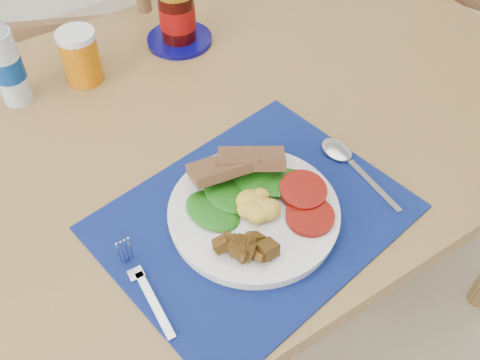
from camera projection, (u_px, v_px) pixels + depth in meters
The scene contains 9 objects.
table at pixel (220, 146), 1.08m from camera, with size 1.40×0.90×0.75m.
chair_far at pixel (86, 52), 1.46m from camera, with size 0.55×0.54×1.13m.
placemat at pixel (254, 217), 0.86m from camera, with size 0.46×0.36×0.00m, color black.
breakfast_plate at pixel (252, 212), 0.84m from camera, with size 0.27×0.27×0.07m.
fork at pixel (143, 285), 0.77m from camera, with size 0.03×0.17×0.00m.
spoon at pixel (347, 161), 0.93m from camera, with size 0.05×0.19×0.01m.
water_bottle at pixel (5, 62), 0.99m from camera, with size 0.06×0.06×0.20m.
juice_glass at pixel (81, 58), 1.06m from camera, with size 0.07×0.07×0.10m, color #BB6204.
jam_on_saucer at pixel (178, 19), 1.14m from camera, with size 0.14×0.14×0.13m.
Camera 1 is at (-0.39, -0.47, 1.43)m, focal length 40.00 mm.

